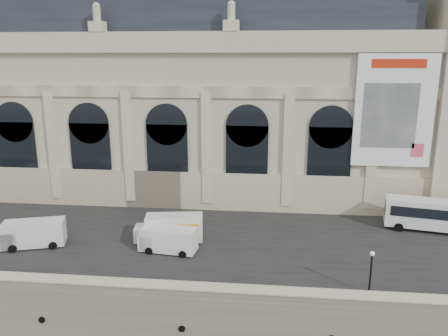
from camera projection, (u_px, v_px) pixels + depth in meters
The scene contains 9 objects.
quay at pixel (213, 199), 69.68m from camera, with size 160.00×70.00×6.00m, color gray.
street at pixel (189, 233), 48.70m from camera, with size 160.00×24.00×0.06m, color #2D2D2D.
parapet at pixel (158, 290), 35.64m from camera, with size 160.00×1.40×1.21m.
museum at pixel (167, 96), 62.16m from camera, with size 69.00×18.70×29.10m.
bus_right at pixel (443, 215), 48.51m from camera, with size 12.53×4.92×3.62m.
van_b at pixel (30, 234), 44.92m from camera, with size 6.64×4.07×2.77m.
van_c at pixel (166, 240), 43.84m from camera, with size 5.92×2.89×2.54m.
box_truck at pixel (170, 228), 46.30m from camera, with size 7.42×3.37×2.89m.
lamp_right at pixel (371, 273), 35.64m from camera, with size 0.40×0.40×3.91m.
Camera 1 is at (8.69, -30.72, 25.13)m, focal length 35.00 mm.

